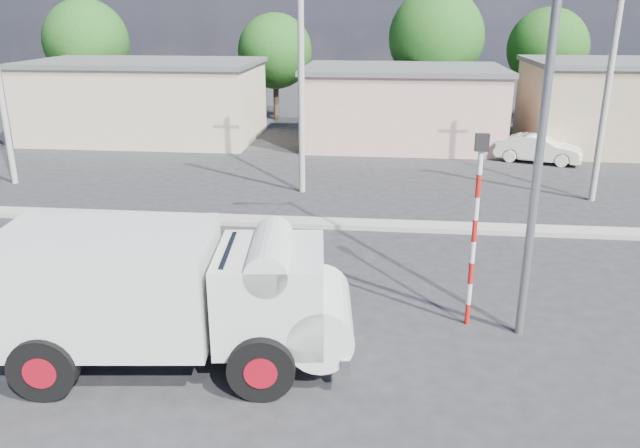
# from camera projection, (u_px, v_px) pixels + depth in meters

# --- Properties ---
(ground_plane) EXTENTS (120.00, 120.00, 0.00)m
(ground_plane) POSITION_uv_depth(u_px,v_px,m) (320.00, 350.00, 13.10)
(ground_plane) COLOR #252528
(ground_plane) RESTS_ON ground
(median) EXTENTS (40.00, 0.80, 0.16)m
(median) POSITION_uv_depth(u_px,v_px,m) (346.00, 224.00, 20.60)
(median) COLOR #99968E
(median) RESTS_ON ground
(truck) EXTENTS (6.99, 3.27, 2.79)m
(truck) POSITION_uv_depth(u_px,v_px,m) (176.00, 293.00, 12.10)
(truck) COLOR black
(truck) RESTS_ON ground
(bicycle) EXTENTS (1.80, 1.11, 0.89)m
(bicycle) POSITION_uv_depth(u_px,v_px,m) (276.00, 285.00, 15.10)
(bicycle) COLOR black
(bicycle) RESTS_ON ground
(cyclist) EXTENTS (0.66, 0.81, 1.91)m
(cyclist) POSITION_uv_depth(u_px,v_px,m) (276.00, 266.00, 14.94)
(cyclist) COLOR white
(cyclist) RESTS_ON ground
(car_cream) EXTENTS (4.14, 2.52, 1.29)m
(car_cream) POSITION_uv_depth(u_px,v_px,m) (538.00, 149.00, 29.18)
(car_cream) COLOR white
(car_cream) RESTS_ON ground
(traffic_pole) EXTENTS (0.28, 0.18, 4.36)m
(traffic_pole) POSITION_uv_depth(u_px,v_px,m) (476.00, 215.00, 13.35)
(traffic_pole) COLOR red
(traffic_pole) RESTS_ON ground
(streetlight) EXTENTS (2.34, 0.22, 9.00)m
(streetlight) POSITION_uv_depth(u_px,v_px,m) (536.00, 107.00, 12.20)
(streetlight) COLOR slate
(streetlight) RESTS_ON ground
(building_row) EXTENTS (37.80, 7.30, 4.44)m
(building_row) POSITION_uv_depth(u_px,v_px,m) (385.00, 103.00, 32.99)
(building_row) COLOR beige
(building_row) RESTS_ON ground
(tree_row) EXTENTS (51.24, 7.43, 8.42)m
(tree_row) POSITION_uv_depth(u_px,v_px,m) (493.00, 42.00, 37.58)
(tree_row) COLOR #38281E
(tree_row) RESTS_ON ground
(utility_poles) EXTENTS (35.40, 0.24, 8.00)m
(utility_poles) POSITION_uv_depth(u_px,v_px,m) (444.00, 89.00, 22.74)
(utility_poles) COLOR #99968E
(utility_poles) RESTS_ON ground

